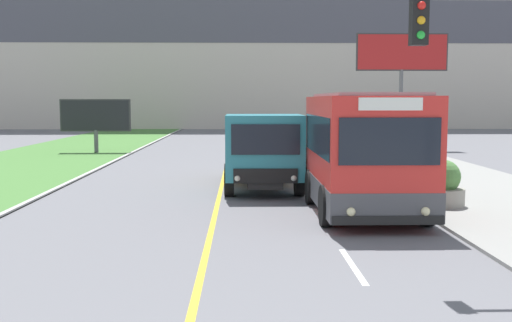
% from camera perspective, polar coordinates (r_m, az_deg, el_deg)
% --- Properties ---
extents(apartment_block_background, '(80.00, 8.04, 25.67)m').
position_cam_1_polar(apartment_block_background, '(67.76, -2.02, 14.12)').
color(apartment_block_background, beige).
rests_on(apartment_block_background, ground_plane).
extents(city_bus, '(2.71, 5.37, 3.21)m').
position_cam_1_polar(city_bus, '(16.01, 10.32, 0.67)').
color(city_bus, red).
rests_on(city_bus, ground_plane).
extents(dump_truck, '(2.53, 6.31, 2.57)m').
position_cam_1_polar(dump_truck, '(19.88, 0.69, 0.81)').
color(dump_truck, black).
rests_on(dump_truck, ground_plane).
extents(traffic_light_mast, '(2.28, 0.32, 5.15)m').
position_cam_1_polar(traffic_light_mast, '(11.01, 21.94, 6.82)').
color(traffic_light_mast, slate).
rests_on(traffic_light_mast, ground_plane).
extents(billboard_large, '(5.61, 0.24, 7.10)m').
position_cam_1_polar(billboard_large, '(38.20, 13.72, 9.56)').
color(billboard_large, '#59595B').
rests_on(billboard_large, ground_plane).
extents(billboard_small, '(4.02, 0.24, 3.10)m').
position_cam_1_polar(billboard_small, '(35.70, -15.04, 4.12)').
color(billboard_small, '#59595B').
rests_on(billboard_small, ground_plane).
extents(planter_round_near, '(1.19, 1.19, 1.30)m').
position_cam_1_polar(planter_round_near, '(17.52, 17.38, -2.28)').
color(planter_round_near, gray).
rests_on(planter_round_near, sidewalk_right).
extents(planter_round_second, '(1.17, 1.17, 1.25)m').
position_cam_1_polar(planter_round_second, '(20.92, 14.27, -0.98)').
color(planter_round_second, gray).
rests_on(planter_round_second, sidewalk_right).
extents(planter_round_third, '(1.15, 1.15, 1.26)m').
position_cam_1_polar(planter_round_third, '(24.33, 11.59, 0.02)').
color(planter_round_third, gray).
rests_on(planter_round_third, sidewalk_right).
extents(planter_round_far, '(1.21, 1.21, 1.26)m').
position_cam_1_polar(planter_round_far, '(27.82, 9.97, 0.76)').
color(planter_round_far, gray).
rests_on(planter_round_far, sidewalk_right).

